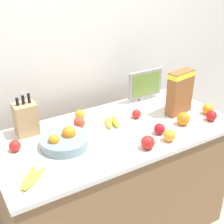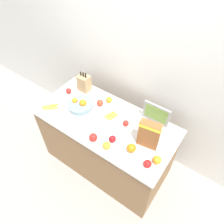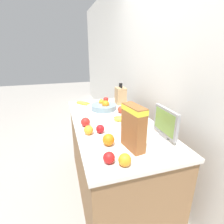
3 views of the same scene
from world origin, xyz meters
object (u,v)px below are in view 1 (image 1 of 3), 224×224
apple_near_bananas (159,129)px  orange_mid_right (208,109)px  orange_back_center (183,119)px  small_monitor (145,84)px  banana_bunch_right (112,122)px  orange_front_right (80,115)px  orange_mid_left (169,135)px  apple_front (79,123)px  banana_bunch_left (32,178)px  apple_rightmost (148,142)px  apple_leftmost (136,114)px  knife_block (26,119)px  apple_by_knife_block (15,146)px  apple_middle (211,116)px  fruit_bowl (65,141)px  cereal_box (180,91)px

apple_near_bananas → orange_mid_right: size_ratio=0.90×
apple_near_bananas → orange_back_center: 0.21m
small_monitor → banana_bunch_right: 0.48m
orange_front_right → orange_mid_left: 0.64m
small_monitor → apple_front: 0.65m
banana_bunch_left → orange_front_right: orange_front_right is taller
apple_rightmost → apple_leftmost: (0.16, 0.35, -0.01)m
apple_rightmost → orange_front_right: apple_rightmost is taller
apple_near_bananas → apple_front: size_ratio=0.94×
knife_block → apple_by_knife_block: (-0.12, -0.16, -0.07)m
orange_front_right → apple_middle: bearing=-31.8°
orange_mid_left → orange_mid_right: orange_mid_right is taller
apple_rightmost → orange_back_center: 0.39m
small_monitor → orange_front_right: 0.59m
apple_leftmost → orange_front_right: bearing=152.2°
apple_by_knife_block → orange_front_right: size_ratio=0.96×
knife_block → apple_leftmost: size_ratio=4.59×
orange_mid_left → orange_mid_right: 0.49m
apple_leftmost → banana_bunch_left: bearing=-161.6°
banana_bunch_left → apple_front: 0.57m
fruit_bowl → apple_by_knife_block: size_ratio=4.20×
knife_block → banana_bunch_right: bearing=-18.5°
apple_leftmost → apple_middle: apple_middle is taller
orange_front_right → orange_mid_left: orange_mid_left is taller
knife_block → apple_by_knife_block: 0.21m
apple_near_bananas → apple_by_knife_block: bearing=161.8°
orange_mid_left → knife_block: bearing=143.5°
apple_by_knife_block → cereal_box: bearing=-5.6°
banana_bunch_left → orange_back_center: size_ratio=2.08×
cereal_box → orange_mid_right: (0.17, -0.12, -0.13)m
banana_bunch_left → apple_rightmost: 0.68m
apple_near_bananas → apple_front: bearing=140.9°
orange_front_right → apple_rightmost: bearing=-70.6°
orange_mid_right → small_monitor: bearing=119.7°
cereal_box → fruit_bowl: cereal_box is taller
apple_rightmost → apple_front: (-0.24, 0.43, -0.00)m
orange_back_center → orange_mid_left: size_ratio=1.16×
banana_bunch_right → apple_near_bananas: bearing=-53.1°
apple_front → orange_back_center: (0.62, -0.32, 0.01)m
cereal_box → banana_bunch_left: bearing=-180.0°
banana_bunch_right → apple_rightmost: 0.36m
apple_leftmost → apple_front: bearing=168.8°
small_monitor → apple_leftmost: bearing=-136.5°
knife_block → banana_bunch_right: size_ratio=1.78×
small_monitor → orange_front_right: size_ratio=4.09×
apple_by_knife_block → orange_mid_left: (0.84, -0.37, 0.00)m
cereal_box → banana_bunch_right: bearing=159.5°
fruit_bowl → apple_middle: 1.01m
fruit_bowl → apple_by_knife_block: bearing=160.2°
apple_by_knife_block → orange_mid_left: orange_mid_left is taller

